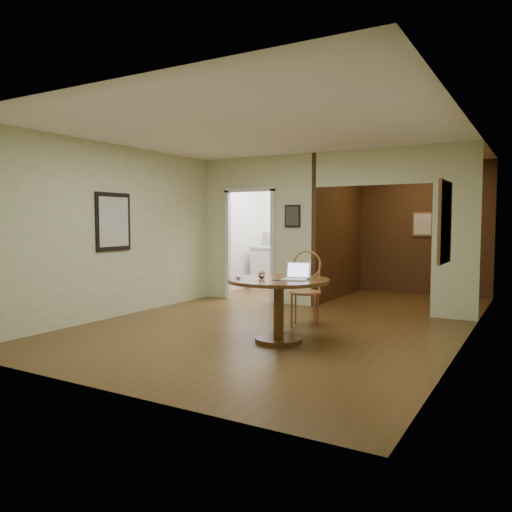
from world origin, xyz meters
The scene contains 11 objects.
floor centered at (0.00, 0.00, 0.00)m, with size 5.00×5.00×0.00m, color #4F3616.
room_shell centered at (-0.47, 3.10, 1.29)m, with size 5.20×7.50×5.00m.
dining_table centered at (0.47, -0.12, 0.59)m, with size 1.27×1.27×0.79m.
chair centered at (0.36, 0.94, 0.60)m, with size 0.57×0.57×1.09m.
open_laptop centered at (0.70, -0.08, 0.85)m, with size 0.34×0.32×0.21m.
closed_laptop centered at (0.61, 0.10, 0.81)m, with size 0.32×0.21×0.03m, color #B2B2B7.
mouse centered at (0.02, -0.35, 0.81)m, with size 0.10×0.06×0.04m, color silver.
wine_glass centered at (0.30, -0.23, 0.84)m, with size 0.09×0.09×0.10m, color white, non-canonical shape.
pen centered at (0.55, -0.28, 0.80)m, with size 0.01×0.01×0.15m, color #0B1351.
kitchen_cabinet centered at (-1.35, 4.20, 0.47)m, with size 2.06×0.60×0.94m.
grocery_bag centered at (-0.86, 4.20, 1.07)m, with size 0.27×0.23×0.27m, color beige.
Camera 1 is at (3.31, -5.59, 1.51)m, focal length 35.00 mm.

